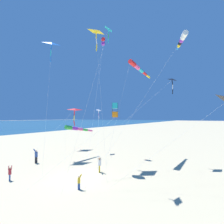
{
  "coord_description": "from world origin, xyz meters",
  "views": [
    {
      "loc": [
        10.92,
        -11.5,
        5.68
      ],
      "look_at": [
        -0.64,
        7.11,
        6.4
      ],
      "focal_mm": 26.17,
      "sensor_mm": 36.0,
      "label": 1
    }
  ],
  "objects_px": {
    "kite_delta_checkered_midright": "(99,110)",
    "kite_delta_black_fish_shape": "(52,44)",
    "kite_box_long_streamer_left": "(103,42)",
    "kite_delta_rainbow_low_near": "(96,32)",
    "kite_delta_green_low_center": "(109,30)",
    "kite_windsock_teal_far_right": "(138,68)",
    "kite_windsock_small_distant": "(76,129)",
    "person_adult_flyer": "(36,155)",
    "kite_delta_yellow_midlevel": "(75,110)",
    "person_child_green_jacket": "(10,173)",
    "kite_delta_long_streamer_right": "(172,80)",
    "person_bystander_far": "(99,163)",
    "kite_windsock_magenta_far_left": "(182,39)",
    "person_child_grey_jacket": "(79,181)",
    "kite_box_blue_topmost": "(115,110)"
  },
  "relations": [
    {
      "from": "kite_delta_checkered_midright",
      "to": "kite_box_long_streamer_left",
      "type": "xyz_separation_m",
      "value": [
        0.47,
        0.56,
        11.77
      ]
    },
    {
      "from": "person_adult_flyer",
      "to": "person_child_green_jacket",
      "type": "distance_m",
      "value": 5.6
    },
    {
      "from": "person_child_grey_jacket",
      "to": "kite_box_blue_topmost",
      "type": "height_order",
      "value": "kite_box_blue_topmost"
    },
    {
      "from": "person_child_grey_jacket",
      "to": "kite_delta_yellow_midlevel",
      "type": "height_order",
      "value": "kite_delta_yellow_midlevel"
    },
    {
      "from": "person_child_green_jacket",
      "to": "kite_box_long_streamer_left",
      "type": "relative_size",
      "value": 0.07
    },
    {
      "from": "kite_delta_green_low_center",
      "to": "kite_windsock_teal_far_right",
      "type": "bearing_deg",
      "value": 94.44
    },
    {
      "from": "kite_delta_green_low_center",
      "to": "kite_delta_black_fish_shape",
      "type": "relative_size",
      "value": 0.81
    },
    {
      "from": "kite_delta_checkered_midright",
      "to": "kite_box_long_streamer_left",
      "type": "relative_size",
      "value": 0.56
    },
    {
      "from": "person_child_green_jacket",
      "to": "kite_windsock_teal_far_right",
      "type": "height_order",
      "value": "kite_windsock_teal_far_right"
    },
    {
      "from": "kite_windsock_small_distant",
      "to": "kite_delta_rainbow_low_near",
      "type": "distance_m",
      "value": 13.72
    },
    {
      "from": "kite_windsock_small_distant",
      "to": "kite_windsock_teal_far_right",
      "type": "height_order",
      "value": "kite_windsock_teal_far_right"
    },
    {
      "from": "kite_delta_black_fish_shape",
      "to": "kite_delta_long_streamer_right",
      "type": "bearing_deg",
      "value": 16.71
    },
    {
      "from": "person_child_grey_jacket",
      "to": "kite_delta_black_fish_shape",
      "type": "bearing_deg",
      "value": 151.23
    },
    {
      "from": "kite_delta_green_low_center",
      "to": "kite_box_long_streamer_left",
      "type": "bearing_deg",
      "value": 127.61
    },
    {
      "from": "kite_windsock_teal_far_right",
      "to": "kite_delta_black_fish_shape",
      "type": "relative_size",
      "value": 0.77
    },
    {
      "from": "person_adult_flyer",
      "to": "kite_delta_checkered_midright",
      "type": "distance_m",
      "value": 11.49
    },
    {
      "from": "kite_delta_checkered_midright",
      "to": "kite_delta_black_fish_shape",
      "type": "distance_m",
      "value": 12.91
    },
    {
      "from": "kite_windsock_magenta_far_left",
      "to": "kite_delta_rainbow_low_near",
      "type": "bearing_deg",
      "value": -154.58
    },
    {
      "from": "person_bystander_far",
      "to": "kite_delta_rainbow_low_near",
      "type": "xyz_separation_m",
      "value": [
        -3.41,
        3.81,
        16.59
      ]
    },
    {
      "from": "kite_delta_green_low_center",
      "to": "kite_box_long_streamer_left",
      "type": "relative_size",
      "value": 0.75
    },
    {
      "from": "kite_delta_green_low_center",
      "to": "kite_delta_long_streamer_right",
      "type": "xyz_separation_m",
      "value": [
        4.08,
        8.62,
        -3.73
      ]
    },
    {
      "from": "person_bystander_far",
      "to": "kite_box_long_streamer_left",
      "type": "xyz_separation_m",
      "value": [
        -5.64,
        8.66,
        17.69
      ]
    },
    {
      "from": "person_child_grey_jacket",
      "to": "kite_windsock_magenta_far_left",
      "type": "relative_size",
      "value": 0.07
    },
    {
      "from": "kite_delta_checkered_midright",
      "to": "kite_delta_yellow_midlevel",
      "type": "xyz_separation_m",
      "value": [
        -5.62,
        0.09,
        0.25
      ]
    },
    {
      "from": "person_bystander_far",
      "to": "kite_windsock_teal_far_right",
      "type": "distance_m",
      "value": 14.44
    },
    {
      "from": "kite_delta_yellow_midlevel",
      "to": "kite_box_long_streamer_left",
      "type": "xyz_separation_m",
      "value": [
        6.1,
        0.47,
        11.51
      ]
    },
    {
      "from": "kite_delta_checkered_midright",
      "to": "kite_box_blue_topmost",
      "type": "bearing_deg",
      "value": -43.17
    },
    {
      "from": "person_child_grey_jacket",
      "to": "kite_delta_yellow_midlevel",
      "type": "bearing_deg",
      "value": 136.05
    },
    {
      "from": "kite_delta_yellow_midlevel",
      "to": "person_child_green_jacket",
      "type": "bearing_deg",
      "value": -66.46
    },
    {
      "from": "person_child_grey_jacket",
      "to": "kite_box_long_streamer_left",
      "type": "relative_size",
      "value": 0.06
    },
    {
      "from": "kite_delta_checkered_midright",
      "to": "kite_box_long_streamer_left",
      "type": "distance_m",
      "value": 11.79
    },
    {
      "from": "person_adult_flyer",
      "to": "kite_windsock_magenta_far_left",
      "type": "height_order",
      "value": "kite_windsock_magenta_far_left"
    },
    {
      "from": "kite_delta_checkered_midright",
      "to": "kite_delta_long_streamer_right",
      "type": "height_order",
      "value": "kite_delta_long_streamer_right"
    },
    {
      "from": "kite_delta_long_streamer_right",
      "to": "kite_delta_green_low_center",
      "type": "bearing_deg",
      "value": -115.35
    },
    {
      "from": "kite_windsock_teal_far_right",
      "to": "kite_windsock_magenta_far_left",
      "type": "xyz_separation_m",
      "value": [
        5.94,
        0.68,
        2.98
      ]
    },
    {
      "from": "kite_delta_rainbow_low_near",
      "to": "kite_delta_green_low_center",
      "type": "bearing_deg",
      "value": -42.31
    },
    {
      "from": "kite_delta_green_low_center",
      "to": "kite_delta_yellow_midlevel",
      "type": "bearing_deg",
      "value": 146.17
    },
    {
      "from": "kite_box_long_streamer_left",
      "to": "kite_delta_rainbow_low_near",
      "type": "bearing_deg",
      "value": -65.29
    },
    {
      "from": "kite_delta_yellow_midlevel",
      "to": "kite_box_blue_topmost",
      "type": "xyz_separation_m",
      "value": [
        12.8,
        -6.82,
        -0.62
      ]
    },
    {
      "from": "person_bystander_far",
      "to": "kite_delta_rainbow_low_near",
      "type": "height_order",
      "value": "kite_delta_rainbow_low_near"
    },
    {
      "from": "kite_delta_rainbow_low_near",
      "to": "kite_delta_black_fish_shape",
      "type": "xyz_separation_m",
      "value": [
        -8.0,
        -1.1,
        -0.2
      ]
    },
    {
      "from": "person_adult_flyer",
      "to": "kite_windsock_teal_far_right",
      "type": "bearing_deg",
      "value": 44.57
    },
    {
      "from": "kite_delta_long_streamer_right",
      "to": "kite_delta_black_fish_shape",
      "type": "bearing_deg",
      "value": -163.29
    },
    {
      "from": "person_bystander_far",
      "to": "kite_delta_yellow_midlevel",
      "type": "bearing_deg",
      "value": 145.09
    },
    {
      "from": "kite_delta_checkered_midright",
      "to": "kite_windsock_magenta_far_left",
      "type": "bearing_deg",
      "value": 2.66
    },
    {
      "from": "person_child_green_jacket",
      "to": "kite_delta_black_fish_shape",
      "type": "bearing_deg",
      "value": 123.83
    },
    {
      "from": "kite_delta_green_low_center",
      "to": "kite_delta_yellow_midlevel",
      "type": "height_order",
      "value": "kite_delta_green_low_center"
    },
    {
      "from": "person_adult_flyer",
      "to": "kite_windsock_small_distant",
      "type": "distance_m",
      "value": 5.93
    },
    {
      "from": "person_adult_flyer",
      "to": "kite_box_blue_topmost",
      "type": "xyz_separation_m",
      "value": [
        9.75,
        2.82,
        5.49
      ]
    },
    {
      "from": "person_child_grey_jacket",
      "to": "kite_delta_green_low_center",
      "type": "xyz_separation_m",
      "value": [
        0.6,
        3.34,
        13.55
      ]
    }
  ]
}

